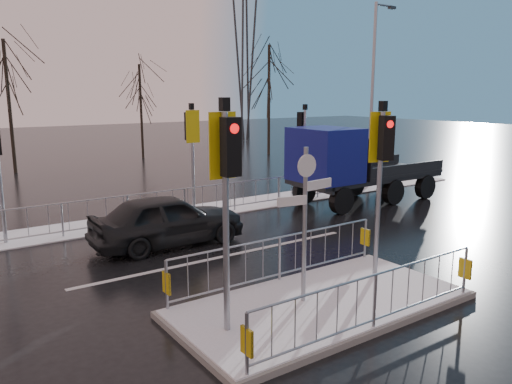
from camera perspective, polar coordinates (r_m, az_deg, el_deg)
ground at (r=10.34m, az=7.43°, el=-12.90°), size 120.00×120.00×0.00m
snow_verge at (r=17.33m, az=-11.96°, el=-2.98°), size 30.00×2.00×0.04m
lane_markings at (r=10.12m, az=8.73°, el=-13.48°), size 8.00×11.38×0.01m
traffic_island at (r=10.19m, az=7.40°, el=-10.89°), size 6.00×3.04×4.15m
far_kerb_fixtures at (r=16.77m, az=-10.50°, el=0.10°), size 18.00×0.65×3.83m
car_far_lane at (r=14.17m, az=-10.03°, el=-3.13°), size 4.32×1.78×1.47m
flatbed_truck at (r=19.03m, az=9.90°, el=3.16°), size 6.41×2.33×2.97m
tree_far_a at (r=29.29m, az=-26.58°, el=11.33°), size 3.75×3.75×7.08m
tree_far_b at (r=33.34m, az=-13.08°, el=10.96°), size 3.25×3.25×6.14m
tree_far_c at (r=34.61m, az=1.50°, el=12.85°), size 4.00×4.00×7.55m
street_lamp_right at (r=22.94m, az=13.29°, el=11.44°), size 1.25×0.18×8.00m
pylon_wires at (r=44.19m, az=-2.58°, el=20.18°), size 70.00×2.38×19.97m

